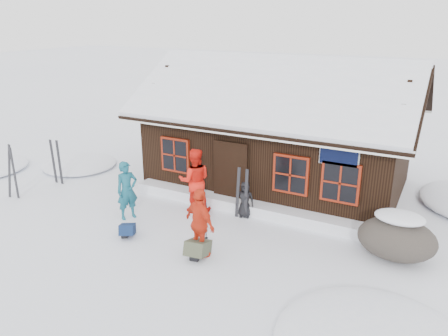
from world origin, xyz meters
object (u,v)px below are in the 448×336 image
(backpack_olive, at_px, (198,251))
(skier_orange_right, at_px, (200,223))
(ski_pair_left, at_px, (12,173))
(skier_orange_left, at_px, (195,180))
(ski_poles, at_px, (204,222))
(skier_crouched, at_px, (245,199))
(backpack_blue, at_px, (128,232))
(skier_teal, at_px, (127,190))
(boulder, at_px, (397,238))

(backpack_olive, bearing_deg, skier_orange_right, 71.27)
(ski_pair_left, bearing_deg, skier_orange_left, 28.21)
(ski_pair_left, bearing_deg, ski_poles, 13.18)
(skier_crouched, distance_m, backpack_blue, 3.44)
(skier_teal, distance_m, ski_pair_left, 4.21)
(skier_orange_right, bearing_deg, backpack_olive, 101.71)
(skier_teal, xyz_separation_m, ski_poles, (2.63, -0.15, -0.32))
(backpack_blue, bearing_deg, backpack_olive, -31.60)
(skier_orange_left, xyz_separation_m, skier_orange_right, (1.48, -2.19, -0.10))
(skier_orange_right, distance_m, backpack_blue, 2.36)
(boulder, height_order, ski_pair_left, ski_pair_left)
(skier_orange_left, bearing_deg, ski_poles, 98.06)
(ski_poles, bearing_deg, ski_pair_left, -176.40)
(skier_orange_left, xyz_separation_m, backpack_blue, (-0.76, -2.24, -0.84))
(skier_teal, xyz_separation_m, skier_orange_left, (1.46, 1.32, 0.12))
(skier_orange_right, relative_size, ski_poles, 1.53)
(skier_orange_left, distance_m, backpack_blue, 2.51)
(skier_crouched, bearing_deg, skier_teal, -166.33)
(skier_orange_left, distance_m, backpack_olive, 2.83)
(boulder, distance_m, backpack_olive, 4.81)
(skier_crouched, xyz_separation_m, ski_pair_left, (-7.12, -2.23, 0.34))
(skier_orange_left, relative_size, backpack_olive, 3.03)
(skier_orange_left, bearing_deg, skier_teal, 11.72)
(ski_poles, bearing_deg, skier_teal, 176.78)
(ski_pair_left, height_order, ski_poles, ski_pair_left)
(ski_poles, bearing_deg, backpack_olive, -70.08)
(ski_poles, xyz_separation_m, backpack_blue, (-1.93, -0.77, -0.40))
(skier_orange_right, relative_size, backpack_olive, 2.73)
(boulder, height_order, backpack_blue, boulder)
(skier_crouched, relative_size, backpack_blue, 2.16)
(ski_pair_left, relative_size, backpack_blue, 3.69)
(skier_teal, xyz_separation_m, backpack_blue, (0.70, -0.92, -0.72))
(skier_orange_left, height_order, backpack_blue, skier_orange_left)
(skier_crouched, relative_size, backpack_olive, 1.68)
(skier_teal, distance_m, skier_crouched, 3.40)
(skier_orange_left, bearing_deg, boulder, 148.93)
(skier_orange_right, height_order, backpack_olive, skier_orange_right)
(boulder, bearing_deg, ski_poles, -162.86)
(skier_orange_right, relative_size, backpack_blue, 3.51)
(skier_crouched, distance_m, boulder, 4.24)
(boulder, bearing_deg, skier_teal, -170.09)
(skier_teal, height_order, backpack_blue, skier_teal)
(skier_orange_left, xyz_separation_m, boulder, (5.72, -0.07, -0.43))
(skier_orange_right, bearing_deg, ski_pair_left, 20.36)
(ski_pair_left, bearing_deg, backpack_blue, 5.60)
(boulder, bearing_deg, backpack_blue, -161.47)
(skier_orange_right, bearing_deg, skier_orange_left, -33.18)
(skier_orange_left, distance_m, ski_pair_left, 5.94)
(skier_crouched, bearing_deg, backpack_olive, -106.15)
(skier_teal, distance_m, skier_orange_right, 3.07)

